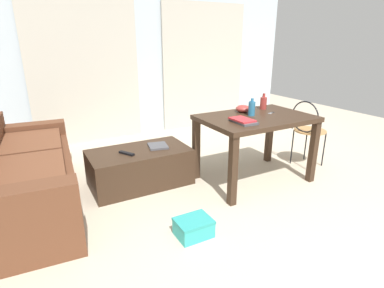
{
  "coord_description": "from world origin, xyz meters",
  "views": [
    {
      "loc": [
        -1.9,
        -1.18,
        1.55
      ],
      "look_at": [
        -0.31,
        1.71,
        0.41
      ],
      "focal_mm": 28.74,
      "sensor_mm": 36.0,
      "label": 1
    }
  ],
  "objects_px": {
    "wire_chair": "(307,126)",
    "bowl": "(243,109)",
    "bottle_near": "(252,108)",
    "couch": "(22,177)",
    "scissors": "(272,113)",
    "coffee_table": "(140,167)",
    "bottle_far": "(263,103)",
    "tv_remote_primary": "(127,153)",
    "shoebox": "(194,227)",
    "magazine": "(158,146)",
    "craft_table": "(256,126)",
    "book_stack": "(243,121)"
  },
  "relations": [
    {
      "from": "bowl",
      "to": "magazine",
      "type": "distance_m",
      "value": 1.06
    },
    {
      "from": "scissors",
      "to": "tv_remote_primary",
      "type": "bearing_deg",
      "value": 165.2
    },
    {
      "from": "bowl",
      "to": "craft_table",
      "type": "bearing_deg",
      "value": -87.98
    },
    {
      "from": "coffee_table",
      "to": "book_stack",
      "type": "bearing_deg",
      "value": -36.88
    },
    {
      "from": "wire_chair",
      "to": "bowl",
      "type": "relative_size",
      "value": 4.97
    },
    {
      "from": "bowl",
      "to": "coffee_table",
      "type": "bearing_deg",
      "value": 166.19
    },
    {
      "from": "bottle_far",
      "to": "book_stack",
      "type": "height_order",
      "value": "bottle_far"
    },
    {
      "from": "magazine",
      "to": "tv_remote_primary",
      "type": "bearing_deg",
      "value": -159.5
    },
    {
      "from": "bowl",
      "to": "scissors",
      "type": "height_order",
      "value": "bowl"
    },
    {
      "from": "craft_table",
      "to": "bottle_far",
      "type": "relative_size",
      "value": 6.43
    },
    {
      "from": "wire_chair",
      "to": "bowl",
      "type": "bearing_deg",
      "value": 165.29
    },
    {
      "from": "bottle_far",
      "to": "scissors",
      "type": "xyz_separation_m",
      "value": [
        -0.05,
        -0.21,
        -0.07
      ]
    },
    {
      "from": "bottle_near",
      "to": "coffee_table",
      "type": "bearing_deg",
      "value": 157.9
    },
    {
      "from": "craft_table",
      "to": "magazine",
      "type": "relative_size",
      "value": 5.19
    },
    {
      "from": "coffee_table",
      "to": "craft_table",
      "type": "height_order",
      "value": "craft_table"
    },
    {
      "from": "couch",
      "to": "coffee_table",
      "type": "height_order",
      "value": "couch"
    },
    {
      "from": "craft_table",
      "to": "book_stack",
      "type": "bearing_deg",
      "value": -153.45
    },
    {
      "from": "bottle_far",
      "to": "shoebox",
      "type": "relative_size",
      "value": 0.64
    },
    {
      "from": "scissors",
      "to": "tv_remote_primary",
      "type": "relative_size",
      "value": 0.57
    },
    {
      "from": "book_stack",
      "to": "shoebox",
      "type": "xyz_separation_m",
      "value": [
        -0.83,
        -0.47,
        -0.69
      ]
    },
    {
      "from": "wire_chair",
      "to": "tv_remote_primary",
      "type": "xyz_separation_m",
      "value": [
        -2.16,
        0.45,
        -0.12
      ]
    },
    {
      "from": "bottle_near",
      "to": "bowl",
      "type": "height_order",
      "value": "bottle_near"
    },
    {
      "from": "coffee_table",
      "to": "magazine",
      "type": "xyz_separation_m",
      "value": [
        0.22,
        0.0,
        0.21
      ]
    },
    {
      "from": "wire_chair",
      "to": "magazine",
      "type": "relative_size",
      "value": 3.66
    },
    {
      "from": "tv_remote_primary",
      "to": "shoebox",
      "type": "bearing_deg",
      "value": -108.67
    },
    {
      "from": "scissors",
      "to": "tv_remote_primary",
      "type": "distance_m",
      "value": 1.68
    },
    {
      "from": "coffee_table",
      "to": "book_stack",
      "type": "height_order",
      "value": "book_stack"
    },
    {
      "from": "shoebox",
      "to": "craft_table",
      "type": "bearing_deg",
      "value": 28.84
    },
    {
      "from": "couch",
      "to": "wire_chair",
      "type": "xyz_separation_m",
      "value": [
        3.15,
        -0.56,
        0.22
      ]
    },
    {
      "from": "coffee_table",
      "to": "tv_remote_primary",
      "type": "relative_size",
      "value": 5.74
    },
    {
      "from": "wire_chair",
      "to": "tv_remote_primary",
      "type": "bearing_deg",
      "value": 168.24
    },
    {
      "from": "bowl",
      "to": "tv_remote_primary",
      "type": "distance_m",
      "value": 1.4
    },
    {
      "from": "magazine",
      "to": "coffee_table",
      "type": "bearing_deg",
      "value": -168.05
    },
    {
      "from": "wire_chair",
      "to": "magazine",
      "type": "height_order",
      "value": "wire_chair"
    },
    {
      "from": "bowl",
      "to": "shoebox",
      "type": "relative_size",
      "value": 0.58
    },
    {
      "from": "bottle_far",
      "to": "wire_chair",
      "type": "bearing_deg",
      "value": -24.16
    },
    {
      "from": "bottle_far",
      "to": "bowl",
      "type": "bearing_deg",
      "value": -176.92
    },
    {
      "from": "coffee_table",
      "to": "tv_remote_primary",
      "type": "distance_m",
      "value": 0.27
    },
    {
      "from": "book_stack",
      "to": "craft_table",
      "type": "bearing_deg",
      "value": 26.55
    },
    {
      "from": "couch",
      "to": "tv_remote_primary",
      "type": "bearing_deg",
      "value": -6.55
    },
    {
      "from": "wire_chair",
      "to": "bottle_near",
      "type": "relative_size",
      "value": 4.47
    },
    {
      "from": "coffee_table",
      "to": "craft_table",
      "type": "relative_size",
      "value": 0.9
    },
    {
      "from": "couch",
      "to": "coffee_table",
      "type": "bearing_deg",
      "value": -2.81
    },
    {
      "from": "bottle_far",
      "to": "tv_remote_primary",
      "type": "bearing_deg",
      "value": 172.56
    },
    {
      "from": "wire_chair",
      "to": "magazine",
      "type": "bearing_deg",
      "value": 164.12
    },
    {
      "from": "couch",
      "to": "scissors",
      "type": "relative_size",
      "value": 19.36
    },
    {
      "from": "bottle_near",
      "to": "bowl",
      "type": "relative_size",
      "value": 1.11
    },
    {
      "from": "craft_table",
      "to": "bottle_near",
      "type": "height_order",
      "value": "bottle_near"
    },
    {
      "from": "couch",
      "to": "wire_chair",
      "type": "relative_size",
      "value": 2.43
    },
    {
      "from": "wire_chair",
      "to": "bowl",
      "type": "distance_m",
      "value": 0.91
    }
  ]
}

